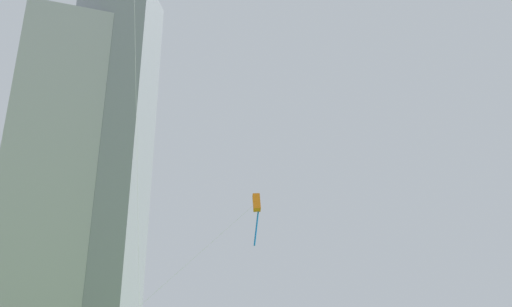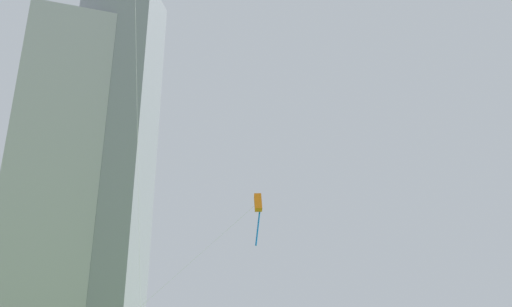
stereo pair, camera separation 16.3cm
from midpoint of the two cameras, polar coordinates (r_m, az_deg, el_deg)
The scene contains 3 objects.
kite_flying_4 at distance 34.47m, azimuth 0.26°, elevation -5.48°, with size 12.05×2.48×12.09m.
distant_highrise_0 at distance 155.63m, azimuth -15.11°, elevation -0.88°, with size 21.96×14.80×107.38m, color gray.
distant_highrise_1 at distance 156.69m, azimuth -20.44°, elevation -2.39°, with size 23.55×20.08×97.11m, color #A8A8AD.
Camera 2 is at (-1.62, -9.15, 2.04)m, focal length 38.21 mm.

